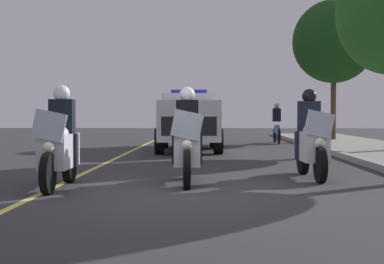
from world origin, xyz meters
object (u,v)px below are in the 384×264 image
(cyclist_background, at_px, (277,123))
(police_suv, at_px, (189,119))
(tree_behind_suv, at_px, (334,42))
(police_motorcycle_lead_left, at_px, (60,146))
(police_motorcycle_lead_right, at_px, (187,144))
(police_motorcycle_trailing, at_px, (311,142))

(cyclist_background, bearing_deg, police_suv, -36.68)
(police_suv, relative_size, tree_behind_suv, 0.80)
(police_motorcycle_lead_left, height_order, police_motorcycle_lead_right, same)
(cyclist_background, bearing_deg, police_motorcycle_lead_left, -20.78)
(cyclist_background, xyz_separation_m, tree_behind_suv, (-1.69, 2.73, 3.63))
(police_suv, distance_m, tree_behind_suv, 9.56)
(police_motorcycle_lead_left, relative_size, police_motorcycle_lead_right, 1.00)
(police_motorcycle_trailing, bearing_deg, cyclist_background, 176.00)
(police_motorcycle_lead_left, relative_size, police_motorcycle_trailing, 1.00)
(tree_behind_suv, bearing_deg, cyclist_background, -58.25)
(police_motorcycle_trailing, xyz_separation_m, police_suv, (-7.75, -2.64, 0.37))
(police_motorcycle_lead_right, relative_size, tree_behind_suv, 0.34)
(police_motorcycle_lead_right, xyz_separation_m, tree_behind_suv, (-15.02, 5.94, 3.77))
(police_motorcycle_lead_left, distance_m, police_motorcycle_lead_right, 2.20)
(police_motorcycle_trailing, bearing_deg, police_motorcycle_lead_right, -69.66)
(police_suv, bearing_deg, police_motorcycle_lead_left, -10.97)
(police_motorcycle_lead_right, distance_m, police_suv, 8.63)
(police_motorcycle_lead_left, xyz_separation_m, tree_behind_suv, (-15.68, 8.04, 3.77))
(tree_behind_suv, bearing_deg, police_motorcycle_lead_left, -27.14)
(police_motorcycle_lead_left, relative_size, police_suv, 0.43)
(police_motorcycle_trailing, distance_m, police_suv, 8.20)
(cyclist_background, distance_m, tree_behind_suv, 4.84)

